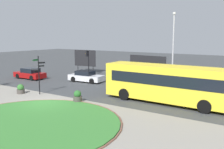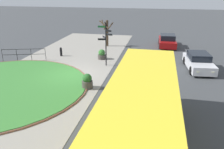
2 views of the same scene
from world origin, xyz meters
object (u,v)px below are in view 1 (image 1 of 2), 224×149
Objects in this scene: bus_yellow at (167,83)px; car_far_lane at (86,77)px; car_near_lane at (30,74)px; planter_near_signpost at (77,97)px; signpost_directional at (39,72)px; traffic_light_near at (88,58)px; lamppost_tall at (173,47)px; billboard_right at (85,58)px; billboard_left at (147,65)px; planter_kerbside at (21,89)px.

car_far_lane is (-11.53, 3.70, -1.02)m from bus_yellow.
car_near_lane is 4.24× the size of planter_near_signpost.
signpost_directional is 0.83× the size of car_far_lane.
bus_yellow reaches higher than car_far_lane.
car_near_lane is 0.98× the size of car_far_lane.
traffic_light_near is at bearing 120.64° from car_far_lane.
lamppost_tall reaches higher than bus_yellow.
billboard_right is (2.47, 7.97, 1.46)m from car_near_lane.
lamppost_tall is (11.58, 0.20, 1.67)m from traffic_light_near.
planter_near_signpost is (4.82, -0.12, -1.66)m from signpost_directional.
bus_yellow is 1.33× the size of lamppost_tall.
car_near_lane reaches higher than planter_near_signpost.
billboard_left reaches higher than car_far_lane.
billboard_left is (5.14, 12.13, -0.20)m from signpost_directional.
billboard_right reaches higher than billboard_left.
lamppost_tall is at bearing 47.59° from planter_kerbside.
bus_yellow is (10.95, 3.79, -0.48)m from signpost_directional.
planter_kerbside is at bearing 85.70° from traffic_light_near.
traffic_light_near is at bearing 104.85° from signpost_directional.
planter_near_signpost is (-0.32, -12.25, -1.46)m from billboard_left.
planter_near_signpost is (10.24, -13.28, -1.63)m from billboard_right.
car_near_lane is 1.23× the size of traffic_light_near.
bus_yellow is 11.36× the size of planter_kerbside.
planter_kerbside is (-1.71, -0.77, -1.71)m from signpost_directional.
car_far_lane is at bearing 125.36° from planter_near_signpost.
planter_kerbside is (-1.13, -8.26, -0.20)m from car_far_lane.
car_far_lane is 0.55× the size of lamppost_tall.
signpost_directional is at bearing 24.29° from planter_kerbside.
bus_yellow is at bearing 32.48° from planter_near_signpost.
billboard_left is 4.99× the size of planter_near_signpost.
billboard_left is (13.03, 6.94, 1.28)m from car_near_lane.
lamppost_tall is 14.57m from billboard_right.
billboard_left is 12.35m from planter_near_signpost.
bus_yellow is 7.37m from planter_near_signpost.
billboard_left is at bearing -178.25° from traffic_light_near.
car_near_lane is at bearing -3.74° from bus_yellow.
signpost_directional is at bearing -106.96° from billboard_left.
planter_kerbside is at bearing -103.25° from car_far_lane.
planter_kerbside is (-10.50, -11.50, -3.80)m from lamppost_tall.
planter_kerbside is at bearing -174.29° from planter_near_signpost.
traffic_light_near is 13.25m from planter_near_signpost.
signpost_directional is 3.94× the size of planter_kerbside.
traffic_light_near is 8.11m from billboard_left.
bus_yellow is at bearing 19.80° from planter_kerbside.
bus_yellow is 7.71m from lamppost_tall.
car_far_lane reaches higher than planter_kerbside.
signpost_directional is 0.72× the size of billboard_left.
car_far_lane is 7.61m from billboard_right.
car_far_lane reaches higher than planter_near_signpost.
planter_near_signpost is 1.10× the size of planter_kerbside.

